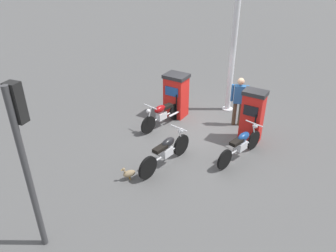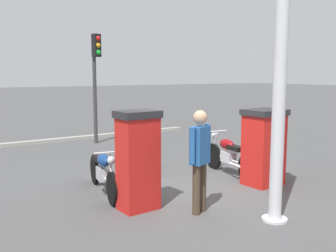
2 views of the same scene
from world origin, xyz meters
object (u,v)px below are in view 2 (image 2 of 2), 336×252
fuel_pump_far (138,160)px  attendant_person (200,154)px  motorcycle_near_pump (229,155)px  roadside_traffic_light (96,69)px  fuel_pump_near (264,147)px  motorcycle_extra (137,149)px  motorcycle_far_pump (103,171)px  wandering_duck (131,150)px  canopy_support_pole (280,76)px

fuel_pump_far → attendant_person: (-0.68, -0.79, 0.13)m
motorcycle_near_pump → roadside_traffic_light: bearing=11.7°
fuel_pump_far → attendant_person: bearing=-130.6°
fuel_pump_near → fuel_pump_far: 2.88m
fuel_pump_far → motorcycle_extra: size_ratio=0.80×
motorcycle_far_pump → attendant_person: attendant_person is taller
motorcycle_near_pump → attendant_person: bearing=129.6°
fuel_pump_near → wandering_duck: 4.01m
motorcycle_near_pump → canopy_support_pole: size_ratio=0.42×
attendant_person → motorcycle_far_pump: bearing=29.1°
fuel_pump_far → roadside_traffic_light: size_ratio=0.48×
motorcycle_near_pump → roadside_traffic_light: roadside_traffic_light is taller
wandering_duck → motorcycle_far_pump: bearing=145.0°
roadside_traffic_light → canopy_support_pole: 7.89m
fuel_pump_far → motorcycle_extra: 3.00m
fuel_pump_near → wandering_duck: fuel_pump_near is taller
fuel_pump_near → roadside_traffic_light: size_ratio=0.44×
canopy_support_pole → motorcycle_far_pump: bearing=34.0°
roadside_traffic_light → fuel_pump_far: bearing=165.2°
fuel_pump_far → wandering_duck: (3.78, -1.69, -0.66)m
fuel_pump_near → roadside_traffic_light: 6.64m
fuel_pump_near → canopy_support_pole: size_ratio=0.34×
fuel_pump_near → canopy_support_pole: canopy_support_pole is taller
motorcycle_far_pump → motorcycle_extra: bearing=-43.5°
attendant_person → fuel_pump_far: bearing=49.4°
fuel_pump_near → canopy_support_pole: (-1.57, 1.28, 1.46)m
fuel_pump_far → motorcycle_far_pump: size_ratio=0.83×
motorcycle_far_pump → motorcycle_extra: 2.18m
fuel_pump_near → wandering_duck: (3.78, 1.20, -0.60)m
motorcycle_far_pump → motorcycle_near_pump: bearing=-92.4°
motorcycle_extra → roadside_traffic_light: (3.64, -0.37, 1.96)m
fuel_pump_near → canopy_support_pole: bearing=140.8°
motorcycle_near_pump → fuel_pump_near: bearing=-173.6°
motorcycle_near_pump → wandering_duck: motorcycle_near_pump is taller
fuel_pump_near → attendant_person: attendant_person is taller
fuel_pump_near → roadside_traffic_light: bearing=10.9°
motorcycle_extra → motorcycle_near_pump: bearing=-139.2°
canopy_support_pole → wandering_duck: bearing=-0.9°
motorcycle_extra → attendant_person: bearing=171.3°
canopy_support_pole → fuel_pump_near: bearing=-39.2°
wandering_duck → fuel_pump_near: bearing=-162.4°
motorcycle_near_pump → motorcycle_extra: 2.25m
fuel_pump_near → motorcycle_near_pump: fuel_pump_near is taller
fuel_pump_far → motorcycle_extra: (2.68, -1.30, -0.40)m
motorcycle_extra → roadside_traffic_light: size_ratio=0.59×
motorcycle_near_pump → motorcycle_extra: (1.71, 1.47, -0.01)m
motorcycle_far_pump → canopy_support_pole: bearing=-146.0°
roadside_traffic_light → canopy_support_pole: size_ratio=0.76×
wandering_duck → roadside_traffic_light: 3.37m
motorcycle_near_pump → motorcycle_extra: motorcycle_extra is taller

